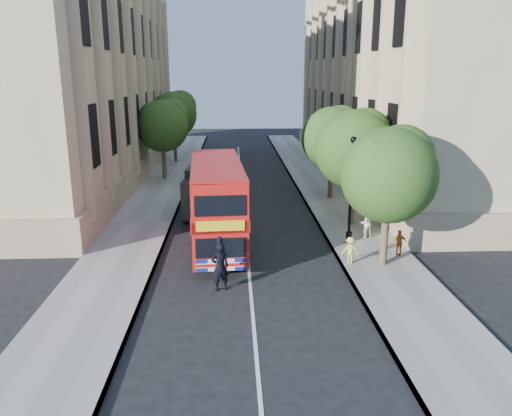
{
  "coord_description": "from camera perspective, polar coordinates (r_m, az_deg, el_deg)",
  "views": [
    {
      "loc": [
        -0.63,
        -16.93,
        8.06
      ],
      "look_at": [
        0.38,
        4.48,
        2.3
      ],
      "focal_mm": 35.0,
      "sensor_mm": 36.0,
      "label": 1
    }
  ],
  "objects": [
    {
      "name": "police_constable",
      "position": [
        19.21,
        -4.12,
        -6.72
      ],
      "size": [
        0.79,
        0.62,
        1.9
      ],
      "primitive_type": "imported",
      "rotation": [
        0.0,
        0.0,
        3.41
      ],
      "color": "black",
      "rests_on": "ground"
    },
    {
      "name": "pavement_right",
      "position": [
        28.81,
        10.21,
        -1.32
      ],
      "size": [
        3.5,
        80.0,
        0.12
      ],
      "primitive_type": "cube",
      "color": "gray",
      "rests_on": "ground"
    },
    {
      "name": "child_a",
      "position": [
        23.36,
        16.05,
        -3.86
      ],
      "size": [
        0.75,
        0.4,
        1.22
      ],
      "primitive_type": "imported",
      "rotation": [
        0.0,
        0.0,
        3.29
      ],
      "color": "#C36C22",
      "rests_on": "pavement_right"
    },
    {
      "name": "lamp_post",
      "position": [
        24.25,
        10.8,
        1.54
      ],
      "size": [
        0.32,
        0.32,
        5.16
      ],
      "color": "black",
      "rests_on": "pavement_right"
    },
    {
      "name": "building_right",
      "position": [
        43.41,
        17.38,
        15.63
      ],
      "size": [
        12.0,
        38.0,
        18.0
      ],
      "primitive_type": "cube",
      "color": "tan",
      "rests_on": "ground"
    },
    {
      "name": "tree_left_far",
      "position": [
        39.49,
        -10.59,
        9.54
      ],
      "size": [
        4.0,
        4.0,
        6.3
      ],
      "color": "#473828",
      "rests_on": "ground"
    },
    {
      "name": "ground",
      "position": [
        18.76,
        -0.53,
        -10.4
      ],
      "size": [
        120.0,
        120.0,
        0.0
      ],
      "primitive_type": "plane",
      "color": "black",
      "rests_on": "ground"
    },
    {
      "name": "double_decker_bus",
      "position": [
        23.77,
        -4.49,
        0.75
      ],
      "size": [
        2.82,
        8.79,
        4.0
      ],
      "rotation": [
        0.0,
        0.0,
        0.06
      ],
      "color": "#B2100C",
      "rests_on": "ground"
    },
    {
      "name": "pavement_left",
      "position": [
        28.56,
        -12.92,
        -1.62
      ],
      "size": [
        3.5,
        80.0,
        0.12
      ],
      "primitive_type": "cube",
      "color": "gray",
      "rests_on": "ground"
    },
    {
      "name": "tree_right_near",
      "position": [
        21.33,
        15.05,
        4.23
      ],
      "size": [
        4.0,
        4.0,
        6.08
      ],
      "color": "#473828",
      "rests_on": "ground"
    },
    {
      "name": "building_left",
      "position": [
        43.01,
        -21.32,
        15.32
      ],
      "size": [
        12.0,
        38.0,
        18.0
      ],
      "primitive_type": "cube",
      "color": "tan",
      "rests_on": "ground"
    },
    {
      "name": "tree_left_back",
      "position": [
        47.38,
        -9.31,
        10.79
      ],
      "size": [
        4.2,
        4.2,
        6.65
      ],
      "color": "#473828",
      "rests_on": "ground"
    },
    {
      "name": "child_b",
      "position": [
        22.01,
        10.71,
        -4.75
      ],
      "size": [
        0.76,
        0.45,
        1.18
      ],
      "primitive_type": "imported",
      "rotation": [
        0.0,
        0.0,
        3.15
      ],
      "color": "#DCDC4B",
      "rests_on": "pavement_right"
    },
    {
      "name": "tree_right_mid",
      "position": [
        27.0,
        11.28,
        7.06
      ],
      "size": [
        4.2,
        4.2,
        6.37
      ],
      "color": "#473828",
      "rests_on": "ground"
    },
    {
      "name": "woman_pedestrian",
      "position": [
        25.51,
        12.37,
        -1.64
      ],
      "size": [
        0.93,
        0.86,
        1.54
      ],
      "primitive_type": "imported",
      "rotation": [
        0.0,
        0.0,
        3.63
      ],
      "color": "silver",
      "rests_on": "pavement_right"
    },
    {
      "name": "box_van",
      "position": [
        29.36,
        -5.85,
        1.81
      ],
      "size": [
        2.37,
        5.07,
        2.82
      ],
      "rotation": [
        0.0,
        0.0,
        -0.08
      ],
      "color": "black",
      "rests_on": "ground"
    },
    {
      "name": "tree_right_far",
      "position": [
        32.83,
        8.78,
        8.32
      ],
      "size": [
        4.0,
        4.0,
        6.15
      ],
      "color": "#473828",
      "rests_on": "ground"
    }
  ]
}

